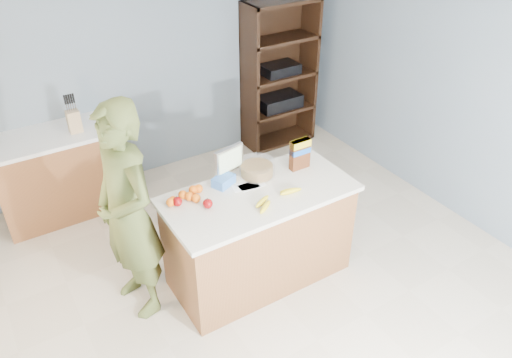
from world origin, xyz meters
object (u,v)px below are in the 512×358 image
shelving_unit (277,77)px  counter_peninsula (259,239)px  person (128,214)px  tv (229,161)px  cereal_box (300,152)px

shelving_unit → counter_peninsula: bearing=-127.1°
person → tv: size_ratio=6.46×
counter_peninsula → person: bearing=165.3°
cereal_box → shelving_unit: bearing=61.1°
shelving_unit → person: 3.11m
counter_peninsula → cereal_box: bearing=15.1°
person → tv: (0.91, 0.06, 0.15)m
tv → cereal_box: 0.61m
shelving_unit → person: bearing=-145.0°
shelving_unit → cereal_box: size_ratio=6.67×
counter_peninsula → shelving_unit: size_ratio=0.87×
counter_peninsula → person: person is taller
shelving_unit → tv: bearing=-133.6°
person → cereal_box: 1.50m
counter_peninsula → cereal_box: (0.49, 0.13, 0.64)m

